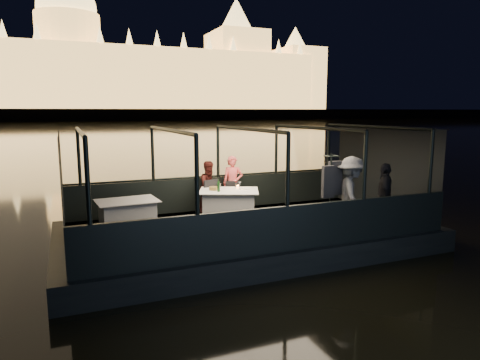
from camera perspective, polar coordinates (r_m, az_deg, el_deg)
name	(u,v)px	position (r m, az deg, el deg)	size (l,w,h in m)	color
river_water	(85,128)	(89.24, -19.96, 6.55)	(500.00, 500.00, 0.00)	black
boat_hull	(246,246)	(10.40, 0.85, -8.79)	(8.60, 4.40, 1.00)	black
boat_deck	(246,227)	(10.26, 0.85, -6.24)	(8.00, 4.00, 0.04)	black
gunwale_port	(218,193)	(11.97, -2.91, -1.71)	(8.00, 0.08, 0.90)	black
gunwale_starboard	(287,229)	(8.41, 6.27, -6.46)	(8.00, 0.08, 0.90)	black
cabin_glass_port	(218,152)	(11.81, -2.96, 3.78)	(8.00, 0.02, 1.40)	#99B2B2
cabin_glass_starboard	(288,170)	(8.17, 6.41, 1.33)	(8.00, 0.02, 1.40)	#99B2B2
cabin_roof_glass	(247,129)	(9.90, 0.89, 6.81)	(8.00, 4.00, 0.02)	#99B2B2
end_wall_fore	(62,190)	(9.23, -22.62, -1.25)	(0.02, 4.00, 2.30)	black
end_wall_aft	(383,170)	(12.15, 18.49, 1.33)	(0.02, 4.00, 2.30)	black
canopy_ribs	(246,178)	(10.02, 0.87, 0.23)	(8.00, 4.00, 2.30)	black
embankment	(72,116)	(219.14, -21.54, 7.95)	(400.00, 140.00, 6.00)	#423D33
parliament_building	(69,44)	(185.93, -21.86, 16.49)	(220.00, 32.00, 60.00)	#F2D18C
dining_table_central	(229,205)	(10.69, -1.49, -3.38)	(1.45, 1.05, 0.77)	white
dining_table_aft	(128,214)	(10.08, -14.76, -4.45)	(1.35, 0.97, 0.71)	white
chair_port_left	(213,200)	(11.01, -3.56, -2.68)	(0.44, 0.44, 0.94)	black
chair_port_right	(236,197)	(11.33, -0.60, -2.33)	(0.40, 0.40, 0.85)	black
coat_stand	(330,194)	(9.62, 11.94, -1.86)	(0.50, 0.40, 1.79)	black
person_woman_coral	(233,184)	(11.65, -0.96, -0.51)	(0.54, 0.36, 1.51)	#E25452
person_man_maroon	(210,185)	(11.47, -4.04, -0.68)	(0.67, 0.52, 1.39)	#3F1411
passenger_stripe	(351,196)	(9.78, 14.59, -2.07)	(1.12, 0.63, 1.73)	silver
passenger_dark	(384,193)	(10.37, 18.70, -1.64)	(0.91, 0.38, 1.55)	black
wine_bottle	(219,186)	(10.41, -2.87, -0.75)	(0.07, 0.07, 0.31)	#143815
bread_basket	(214,189)	(10.64, -3.55, -1.14)	(0.22, 0.22, 0.09)	olive
amber_candle	(237,187)	(10.83, -0.34, -0.94)	(0.06, 0.06, 0.09)	#FF913F
plate_near	(247,188)	(10.83, 0.89, -1.12)	(0.24, 0.24, 0.01)	white
plate_far	(216,189)	(10.76, -3.17, -1.20)	(0.25, 0.25, 0.02)	silver
wine_glass_white	(220,187)	(10.53, -2.71, -0.94)	(0.06, 0.06, 0.17)	silver
wine_glass_red	(236,183)	(11.05, -0.54, -0.45)	(0.06, 0.06, 0.18)	silver
wine_glass_empty	(240,186)	(10.70, -0.03, -0.77)	(0.06, 0.06, 0.19)	silver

